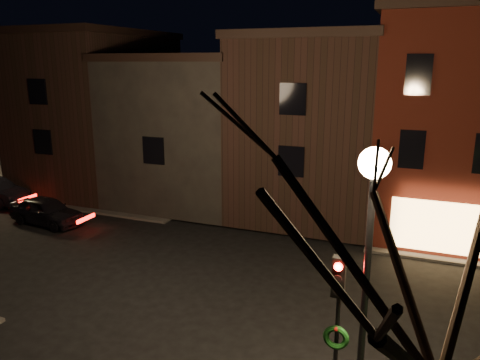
% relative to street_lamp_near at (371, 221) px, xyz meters
% --- Properties ---
extents(ground, '(120.00, 120.00, 0.00)m').
position_rel_street_lamp_near_xyz_m(ground, '(-6.20, 6.00, -5.18)').
color(ground, black).
rests_on(ground, ground).
extents(sidewalk_far_left, '(30.00, 30.00, 0.12)m').
position_rel_street_lamp_near_xyz_m(sidewalk_far_left, '(-26.20, 26.00, -5.12)').
color(sidewalk_far_left, '#2D2B28').
rests_on(sidewalk_far_left, ground).
extents(corner_building, '(6.50, 8.50, 10.50)m').
position_rel_street_lamp_near_xyz_m(corner_building, '(1.80, 15.47, 0.22)').
color(corner_building, '#4E160D').
rests_on(corner_building, ground).
extents(row_building_a, '(7.30, 10.30, 9.40)m').
position_rel_street_lamp_near_xyz_m(row_building_a, '(-4.70, 16.50, -0.34)').
color(row_building_a, black).
rests_on(row_building_a, ground).
extents(row_building_b, '(7.80, 10.30, 8.40)m').
position_rel_street_lamp_near_xyz_m(row_building_b, '(-11.95, 16.50, -0.85)').
color(row_building_b, black).
rests_on(row_building_b, ground).
extents(row_building_c, '(7.30, 10.30, 9.90)m').
position_rel_street_lamp_near_xyz_m(row_building_c, '(-19.20, 16.50, -0.09)').
color(row_building_c, black).
rests_on(row_building_c, ground).
extents(street_lamp_near, '(0.60, 0.60, 6.48)m').
position_rel_street_lamp_near_xyz_m(street_lamp_near, '(0.00, 0.00, 0.00)').
color(street_lamp_near, black).
rests_on(street_lamp_near, sidewalk_near_right).
extents(traffic_signal, '(0.58, 0.38, 4.05)m').
position_rel_street_lamp_near_xyz_m(traffic_signal, '(-0.60, 0.49, -2.37)').
color(traffic_signal, black).
rests_on(traffic_signal, sidewalk_near_right).
extents(bare_tree_right, '(6.40, 6.40, 8.50)m').
position_rel_street_lamp_near_xyz_m(bare_tree_right, '(1.30, -2.50, 0.97)').
color(bare_tree_right, black).
rests_on(bare_tree_right, sidewalk_near_right).
extents(parked_car_a, '(4.31, 2.10, 1.42)m').
position_rel_street_lamp_near_xyz_m(parked_car_a, '(-16.83, 8.82, -4.47)').
color(parked_car_a, black).
rests_on(parked_car_a, ground).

